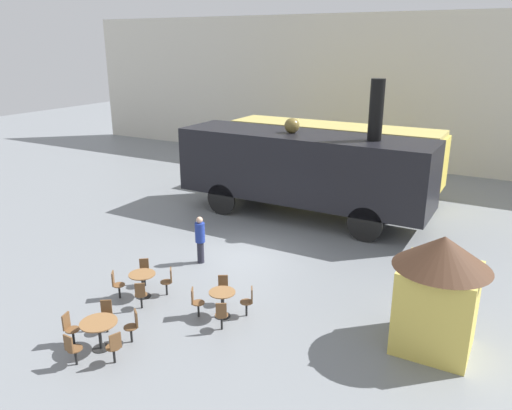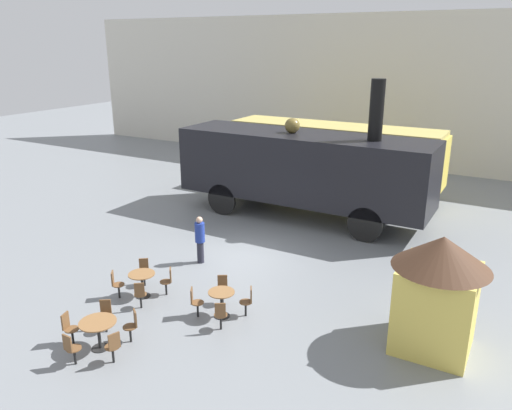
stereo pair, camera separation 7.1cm
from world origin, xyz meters
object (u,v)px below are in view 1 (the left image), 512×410
Objects in this scene: passenger_coach_vintage at (333,152)px; cafe_chair_0 at (169,280)px; steam_locomotive at (303,166)px; visitor_person at (200,238)px; cafe_table_far at (222,298)px; cafe_table_mid at (99,327)px; cafe_table_near at (142,279)px; ticket_kiosk at (439,287)px.

passenger_coach_vintage is 12.22× the size of cafe_chair_0.
visitor_person is at bearing -100.72° from steam_locomotive.
cafe_table_mid is at bearing -122.92° from cafe_table_far.
visitor_person is at bearing 88.11° from cafe_table_near.
steam_locomotive is at bearing -131.63° from cafe_chair_0.
cafe_table_mid reaches higher than cafe_table_near.
cafe_table_mid is at bearing -70.95° from cafe_table_near.
visitor_person is at bearing -95.00° from passenger_coach_vintage.
steam_locomotive is at bearing 88.32° from cafe_table_mid.
passenger_coach_vintage reaches higher than cafe_table_near.
steam_locomotive reaches higher than passenger_coach_vintage.
ticket_kiosk is (6.91, -7.33, -0.64)m from steam_locomotive.
passenger_coach_vintage is at bearing -129.10° from cafe_chair_0.
steam_locomotive is 11.64m from cafe_table_mid.
steam_locomotive is 11.78× the size of cafe_table_mid.
cafe_chair_0 is at bearing -171.64° from ticket_kiosk.
cafe_table_far is 3.76m from visitor_person.
cafe_table_near is 0.78m from cafe_chair_0.
passenger_coach_vintage is 15.74m from cafe_table_mid.
cafe_table_near is (-0.99, -13.06, -1.54)m from passenger_coach_vintage.
ticket_kiosk is at bearing -46.67° from steam_locomotive.
passenger_coach_vintage is at bearing 89.68° from cafe_table_mid.
cafe_table_far is 0.26× the size of ticket_kiosk.
steam_locomotive reaches higher than ticket_kiosk.
cafe_table_mid is 1.21× the size of cafe_table_far.
passenger_coach_vintage is at bearing 121.94° from ticket_kiosk.
passenger_coach_vintage reaches higher than cafe_chair_0.
cafe_table_near is at bearing -97.90° from steam_locomotive.
cafe_table_far reaches higher than cafe_table_near.
passenger_coach_vintage is 10.30m from visitor_person.
cafe_table_far is (2.72, 0.21, -0.01)m from cafe_table_near.
passenger_coach_vintage reaches higher than cafe_table_far.
visitor_person is (-2.62, 2.67, 0.35)m from cafe_table_far.
ticket_kiosk is at bearing 14.16° from cafe_table_far.
cafe_table_mid is 8.43m from ticket_kiosk.
ticket_kiosk is at bearing 29.97° from cafe_table_mid.
passenger_coach_vintage is 12.70m from cafe_chair_0.
cafe_table_near is at bearing -94.31° from passenger_coach_vintage.
cafe_table_near is 0.47× the size of visitor_person.
cafe_table_mid is (-0.09, -15.67, -1.50)m from passenger_coach_vintage.
cafe_table_mid is (-0.34, -11.51, -1.70)m from steam_locomotive.
passenger_coach_vintage is 11.50× the size of cafe_table_mid.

